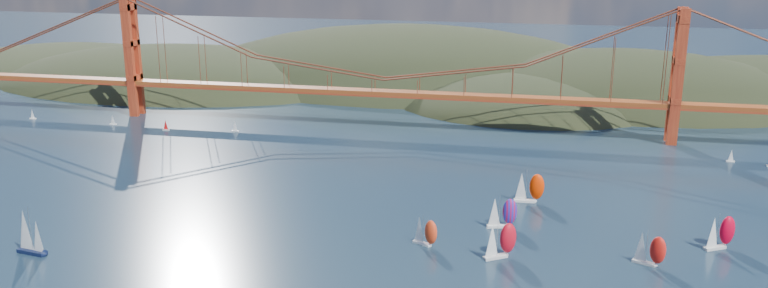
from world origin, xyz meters
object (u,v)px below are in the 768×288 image
Objects in this scene: sloop_navy at (29,233)px; racer_0 at (425,231)px; racer_4 at (720,232)px; racer_2 at (649,249)px; racer_rwb at (502,212)px; racer_1 at (500,240)px; racer_3 at (529,187)px.

sloop_navy is 1.52× the size of racer_0.
sloop_navy is 106.20m from racer_0.
racer_4 is (78.68, 14.24, 0.72)m from racer_0.
racer_2 is (161.17, 26.96, -1.46)m from sloop_navy.
racer_0 is at bearing -153.14° from racer_rwb.
racer_4 is (181.24, 41.75, -1.04)m from sloop_navy.
racer_2 is 0.92× the size of racer_4.
racer_1 is 21.65m from racer_rwb.
sloop_navy is at bearing -146.32° from racer_2.
racer_rwb is (-58.77, 3.20, -0.17)m from racer_4.
racer_1 is 0.99× the size of racer_3.
racer_0 is (102.55, 27.52, -1.76)m from sloop_navy.
racer_3 is at bearing 48.51° from racer_1.
racer_2 is (37.99, 3.64, -0.59)m from racer_1.
racer_2 reaches higher than racer_0.
racer_3 reaches higher than racer_rwb.
racer_2 is at bearing -56.92° from racer_3.
racer_3 reaches higher than racer_0.
sloop_navy is 1.30× the size of racer_4.
racer_4 reaches higher than racer_2.
racer_1 is (123.18, 23.32, -0.87)m from sloop_navy.
racer_4 is at bearing 60.59° from racer_2.
racer_1 is at bearing 19.89° from sloop_navy.
racer_rwb is (-7.06, -23.49, -0.38)m from racer_3.
sloop_navy is 185.99m from racer_4.
racer_0 is 79.96m from racer_4.
racer_1 is 38.17m from racer_2.
racer_rwb is at bearing 58.41° from racer_1.
sloop_navy is at bearing -174.20° from racer_rwb.
sloop_navy is at bearing 162.99° from racer_4.
racer_0 is at bearing 160.27° from racer_4.
sloop_navy is 1.42× the size of racer_2.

